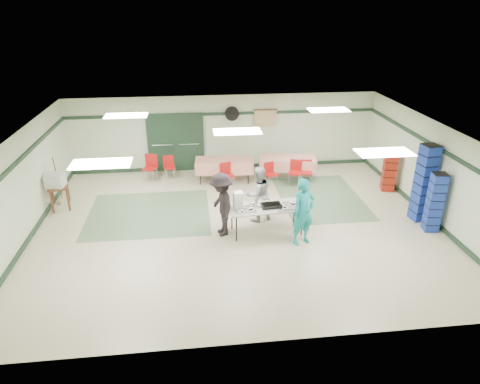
{
  "coord_description": "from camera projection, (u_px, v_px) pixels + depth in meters",
  "views": [
    {
      "loc": [
        -1.14,
        -10.41,
        5.69
      ],
      "look_at": [
        0.04,
        -0.3,
        1.13
      ],
      "focal_mm": 32.0,
      "sensor_mm": 36.0,
      "label": 1
    }
  ],
  "objects": [
    {
      "name": "floor",
      "position": [
        237.0,
        225.0,
        11.88
      ],
      "size": [
        11.0,
        11.0,
        0.0
      ],
      "primitive_type": "plane",
      "color": "#BDB898",
      "rests_on": "ground"
    },
    {
      "name": "ceiling",
      "position": [
        237.0,
        131.0,
        10.78
      ],
      "size": [
        11.0,
        11.0,
        0.0
      ],
      "primitive_type": "plane",
      "rotation": [
        3.14,
        0.0,
        0.0
      ],
      "color": "silver",
      "rests_on": "wall_back"
    },
    {
      "name": "wall_back",
      "position": [
        224.0,
        133.0,
        15.41
      ],
      "size": [
        11.0,
        0.0,
        11.0
      ],
      "primitive_type": "plane",
      "rotation": [
        1.57,
        0.0,
        0.0
      ],
      "color": "beige",
      "rests_on": "floor"
    },
    {
      "name": "wall_front",
      "position": [
        267.0,
        281.0,
        7.25
      ],
      "size": [
        11.0,
        0.0,
        11.0
      ],
      "primitive_type": "plane",
      "rotation": [
        -1.57,
        0.0,
        0.0
      ],
      "color": "beige",
      "rests_on": "floor"
    },
    {
      "name": "wall_left",
      "position": [
        20.0,
        190.0,
        10.75
      ],
      "size": [
        0.0,
        9.0,
        9.0
      ],
      "primitive_type": "plane",
      "rotation": [
        1.57,
        0.0,
        1.57
      ],
      "color": "beige",
      "rests_on": "floor"
    },
    {
      "name": "wall_right",
      "position": [
        433.0,
        171.0,
        11.91
      ],
      "size": [
        0.0,
        9.0,
        9.0
      ],
      "primitive_type": "plane",
      "rotation": [
        1.57,
        0.0,
        -1.57
      ],
      "color": "beige",
      "rests_on": "floor"
    },
    {
      "name": "trim_back",
      "position": [
        223.0,
        114.0,
        15.1
      ],
      "size": [
        11.0,
        0.06,
        0.1
      ],
      "primitive_type": "cube",
      "color": "#1C3323",
      "rests_on": "wall_back"
    },
    {
      "name": "baseboard_back",
      "position": [
        224.0,
        166.0,
        15.91
      ],
      "size": [
        11.0,
        0.06,
        0.12
      ],
      "primitive_type": "cube",
      "color": "#1C3323",
      "rests_on": "floor"
    },
    {
      "name": "trim_left",
      "position": [
        16.0,
        164.0,
        10.47
      ],
      "size": [
        0.06,
        9.0,
        0.1
      ],
      "primitive_type": "cube",
      "rotation": [
        0.0,
        0.0,
        1.57
      ],
      "color": "#1C3323",
      "rests_on": "wall_back"
    },
    {
      "name": "baseboard_left",
      "position": [
        32.0,
        234.0,
        11.28
      ],
      "size": [
        0.06,
        9.0,
        0.12
      ],
      "primitive_type": "cube",
      "rotation": [
        0.0,
        0.0,
        1.57
      ],
      "color": "#1C3323",
      "rests_on": "floor"
    },
    {
      "name": "trim_right",
      "position": [
        437.0,
        147.0,
        11.62
      ],
      "size": [
        0.06,
        9.0,
        0.1
      ],
      "primitive_type": "cube",
      "rotation": [
        0.0,
        0.0,
        1.57
      ],
      "color": "#1C3323",
      "rests_on": "wall_back"
    },
    {
      "name": "baseboard_right",
      "position": [
        424.0,
        213.0,
        12.44
      ],
      "size": [
        0.06,
        9.0,
        0.12
      ],
      "primitive_type": "cube",
      "rotation": [
        0.0,
        0.0,
        1.57
      ],
      "color": "#1C3323",
      "rests_on": "floor"
    },
    {
      "name": "green_patch_a",
      "position": [
        149.0,
        213.0,
        12.52
      ],
      "size": [
        3.5,
        3.0,
        0.01
      ],
      "primitive_type": "cube",
      "color": "#5B7B5A",
      "rests_on": "floor"
    },
    {
      "name": "green_patch_b",
      "position": [
        320.0,
        197.0,
        13.54
      ],
      "size": [
        2.5,
        3.5,
        0.01
      ],
      "primitive_type": "cube",
      "color": "#5B7B5A",
      "rests_on": "floor"
    },
    {
      "name": "double_door_left",
      "position": [
        163.0,
        143.0,
        15.25
      ],
      "size": [
        0.9,
        0.06,
        2.1
      ],
      "primitive_type": "cube",
      "color": "gray",
      "rests_on": "floor"
    },
    {
      "name": "double_door_right",
      "position": [
        189.0,
        142.0,
        15.35
      ],
      "size": [
        0.9,
        0.06,
        2.1
      ],
      "primitive_type": "cube",
      "color": "gray",
      "rests_on": "floor"
    },
    {
      "name": "door_frame",
      "position": [
        176.0,
        143.0,
        15.28
      ],
      "size": [
        2.0,
        0.03,
        2.15
      ],
      "primitive_type": "cube",
      "color": "#1C3323",
      "rests_on": "floor"
    },
    {
      "name": "wall_fan",
      "position": [
        232.0,
        114.0,
        15.1
      ],
      "size": [
        0.5,
        0.1,
        0.5
      ],
      "primitive_type": "cylinder",
      "rotation": [
        1.57,
        0.0,
        0.0
      ],
      "color": "black",
      "rests_on": "wall_back"
    },
    {
      "name": "scroll_banner",
      "position": [
        265.0,
        118.0,
        15.31
      ],
      "size": [
        0.8,
        0.02,
        0.6
      ],
      "primitive_type": "cube",
      "color": "#D5B485",
      "rests_on": "wall_back"
    },
    {
      "name": "serving_table",
      "position": [
        267.0,
        208.0,
        11.23
      ],
      "size": [
        2.08,
        0.97,
        0.76
      ],
      "rotation": [
        0.0,
        0.0,
        0.08
      ],
      "color": "#AAAAA5",
      "rests_on": "floor"
    },
    {
      "name": "sheet_tray_right",
      "position": [
        288.0,
        206.0,
        11.19
      ],
      "size": [
        0.66,
        0.52,
        0.02
      ],
      "primitive_type": "cube",
      "rotation": [
        0.0,
        0.0,
        0.08
      ],
      "color": "silver",
      "rests_on": "serving_table"
    },
    {
      "name": "sheet_tray_mid",
      "position": [
        261.0,
        204.0,
        11.34
      ],
      "size": [
        0.62,
        0.49,
        0.02
      ],
      "primitive_type": "cube",
      "rotation": [
        0.0,
        0.0,
        0.08
      ],
      "color": "silver",
      "rests_on": "serving_table"
    },
    {
      "name": "sheet_tray_left",
      "position": [
        245.0,
        210.0,
        11.01
      ],
      "size": [
        0.55,
        0.44,
        0.02
      ],
      "primitive_type": "cube",
      "rotation": [
        0.0,
        0.0,
        0.08
      ],
      "color": "silver",
      "rests_on": "serving_table"
    },
    {
      "name": "baking_pan",
      "position": [
        271.0,
        205.0,
        11.18
      ],
      "size": [
        0.55,
        0.37,
        0.08
      ],
      "primitive_type": "cube",
      "rotation": [
        0.0,
        0.0,
        0.08
      ],
      "color": "black",
      "rests_on": "serving_table"
    },
    {
      "name": "foam_box_stack",
      "position": [
        238.0,
        200.0,
        11.08
      ],
      "size": [
        0.25,
        0.23,
        0.43
      ],
      "primitive_type": "cube",
      "rotation": [
        0.0,
        0.0,
        0.08
      ],
      "color": "white",
      "rests_on": "serving_table"
    },
    {
      "name": "volunteer_teal",
      "position": [
        303.0,
        212.0,
        10.66
      ],
      "size": [
        0.76,
        0.64,
        1.76
      ],
      "primitive_type": "imported",
      "rotation": [
        0.0,
        0.0,
        0.4
      ],
      "color": "teal",
      "rests_on": "floor"
    },
    {
      "name": "volunteer_grey",
      "position": [
        258.0,
        194.0,
        11.84
      ],
      "size": [
        0.94,
        0.84,
        1.59
      ],
      "primitive_type": "imported",
      "rotation": [
        0.0,
        0.0,
        3.51
      ],
      "color": "#95969B",
      "rests_on": "floor"
    },
    {
      "name": "volunteer_dark",
      "position": [
        221.0,
        205.0,
        11.08
      ],
      "size": [
        0.84,
        1.21,
        1.72
      ],
      "primitive_type": "imported",
      "rotation": [
        0.0,
        0.0,
        -1.38
      ],
      "color": "black",
      "rests_on": "floor"
    },
    {
      "name": "dining_table_a",
      "position": [
        287.0,
        162.0,
        14.83
      ],
      "size": [
        2.03,
        1.13,
        0.77
      ],
      "rotation": [
        0.0,
        0.0,
        -0.15
      ],
      "color": "red",
      "rests_on": "floor"
    },
    {
      "name": "dining_table_b",
      "position": [
        224.0,
        165.0,
        14.6
      ],
      "size": [
        2.0,
        1.0,
        0.77
      ],
      "rotation": [
        0.0,
        0.0,
        -0.07
      ],
      "color": "red",
      "rests_on": "floor"
    },
    {
      "name": "chair_a",
      "position": [
        295.0,
        170.0,
        14.35
      ],
      "size": [
        0.51,
        0.51,
        0.84
      ],
      "rotation": [
        0.0,
        0.0,
        -0.4
      ],
      "color": "red",
      "rests_on": "floor"
    },
    {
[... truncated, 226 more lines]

